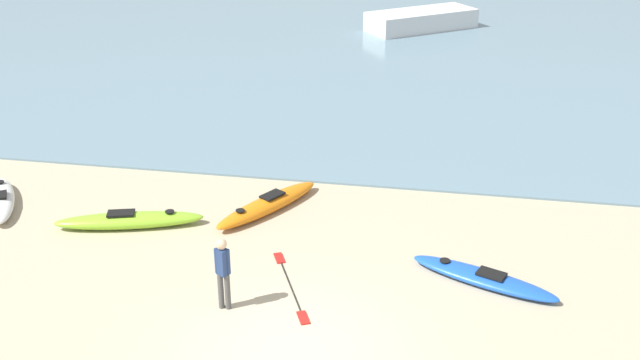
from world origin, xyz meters
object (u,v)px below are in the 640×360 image
(kayak_on_sand_1, at_px, (129,220))
(loose_paddle, at_px, (290,286))
(kayak_on_sand_0, at_px, (268,204))
(kayak_on_sand_2, at_px, (483,278))
(moored_boat_3, at_px, (421,20))
(kayak_on_sand_3, at_px, (0,200))
(person_near_foreground, at_px, (223,269))

(kayak_on_sand_1, xyz_separation_m, loose_paddle, (4.34, -1.88, -0.17))
(kayak_on_sand_1, bearing_deg, loose_paddle, -23.46)
(kayak_on_sand_0, bearing_deg, kayak_on_sand_2, -25.22)
(loose_paddle, bearing_deg, moored_boat_3, 86.60)
(kayak_on_sand_0, height_order, kayak_on_sand_3, kayak_on_sand_0)
(kayak_on_sand_0, bearing_deg, moored_boat_3, 82.41)
(moored_boat_3, bearing_deg, kayak_on_sand_0, -97.59)
(kayak_on_sand_1, relative_size, moored_boat_3, 0.65)
(moored_boat_3, bearing_deg, kayak_on_sand_3, -114.01)
(kayak_on_sand_1, bearing_deg, person_near_foreground, -41.57)
(kayak_on_sand_3, xyz_separation_m, moored_boat_3, (9.38, 21.07, 0.34))
(kayak_on_sand_3, height_order, moored_boat_3, moored_boat_3)
(kayak_on_sand_0, height_order, loose_paddle, kayak_on_sand_0)
(kayak_on_sand_0, relative_size, kayak_on_sand_1, 0.91)
(kayak_on_sand_0, distance_m, kayak_on_sand_3, 6.77)
(kayak_on_sand_1, xyz_separation_m, person_near_foreground, (3.23, -2.87, 0.71))
(kayak_on_sand_2, relative_size, kayak_on_sand_3, 1.20)
(kayak_on_sand_1, distance_m, kayak_on_sand_2, 8.34)
(kayak_on_sand_2, xyz_separation_m, loose_paddle, (-3.93, -0.84, -0.12))
(kayak_on_sand_2, relative_size, loose_paddle, 1.23)
(kayak_on_sand_0, distance_m, person_near_foreground, 4.34)
(loose_paddle, bearing_deg, person_near_foreground, -138.49)
(moored_boat_3, bearing_deg, loose_paddle, -93.40)
(kayak_on_sand_0, distance_m, kayak_on_sand_2, 5.77)
(kayak_on_sand_0, xyz_separation_m, loose_paddle, (1.29, -3.30, -0.16))
(kayak_on_sand_3, bearing_deg, kayak_on_sand_0, 8.09)
(kayak_on_sand_3, distance_m, person_near_foreground, 7.68)
(loose_paddle, bearing_deg, kayak_on_sand_1, 156.54)
(kayak_on_sand_0, relative_size, loose_paddle, 1.24)
(kayak_on_sand_1, relative_size, kayak_on_sand_3, 1.33)
(kayak_on_sand_2, distance_m, kayak_on_sand_3, 12.02)
(kayak_on_sand_0, height_order, person_near_foreground, person_near_foreground)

